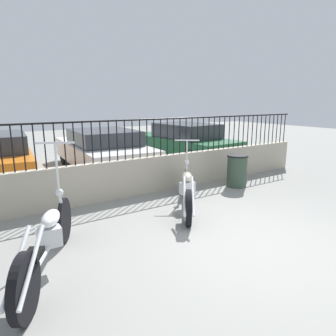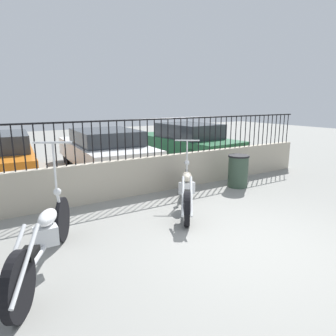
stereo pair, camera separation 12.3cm
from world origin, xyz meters
name	(u,v)px [view 2 (the right image)]	position (x,y,z in m)	size (l,w,h in m)	color
ground_plane	(249,246)	(0.00, 0.00, 0.00)	(40.00, 40.00, 0.00)	gray
low_wall	(148,175)	(0.00, 3.13, 0.42)	(9.91, 0.18, 0.83)	#B2A893
fence_railing	(147,132)	(0.00, 3.13, 1.40)	(9.91, 0.04, 0.87)	black
motorcycle_dark_grey	(187,191)	(0.10, 1.72, 0.39)	(1.45, 1.99, 1.29)	black
motorcycle_silver	(42,243)	(-2.68, 0.79, 0.42)	(1.17, 2.18, 1.55)	black
trash_bin	(238,171)	(2.11, 2.38, 0.40)	(0.51, 0.51, 0.79)	#334738
car_white	(105,149)	(0.00, 5.94, 0.64)	(2.07, 4.63, 1.24)	black
car_green	(186,141)	(3.04, 5.94, 0.66)	(2.04, 4.54, 1.31)	black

